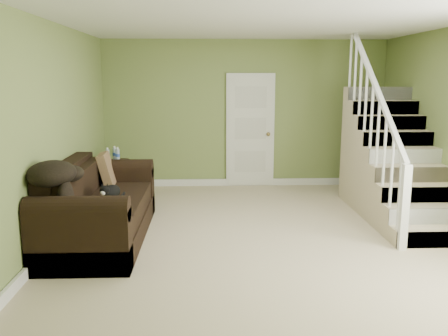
{
  "coord_description": "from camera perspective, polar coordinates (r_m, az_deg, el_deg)",
  "views": [
    {
      "loc": [
        -0.69,
        -5.72,
        1.96
      ],
      "look_at": [
        -0.46,
        0.35,
        0.79
      ],
      "focal_mm": 38.0,
      "sensor_mm": 36.0,
      "label": 1
    }
  ],
  "objects": [
    {
      "name": "throw_pillow",
      "position": [
        6.67,
        -13.92,
        -0.16
      ],
      "size": [
        0.24,
        0.46,
        0.46
      ],
      "primitive_type": "cube",
      "rotation": [
        0.0,
        -0.24,
        0.06
      ],
      "color": "#4A2E1D",
      "rests_on": "sofa"
    },
    {
      "name": "staircase",
      "position": [
        7.33,
        19.37,
        -0.05
      ],
      "size": [
        1.0,
        2.51,
        2.82
      ],
      "color": "#C0AE8B",
      "rests_on": "floor"
    },
    {
      "name": "sofa",
      "position": [
        5.99,
        -14.97,
        -4.95
      ],
      "size": [
        1.02,
        2.37,
        0.94
      ],
      "color": "black",
      "rests_on": "floor"
    },
    {
      "name": "baseboard_back",
      "position": [
        8.68,
        2.45,
        -1.7
      ],
      "size": [
        5.0,
        0.04,
        0.12
      ],
      "primitive_type": "cube",
      "color": "white",
      "rests_on": "floor"
    },
    {
      "name": "cat",
      "position": [
        5.83,
        -13.45,
        -2.86
      ],
      "size": [
        0.26,
        0.49,
        0.24
      ],
      "rotation": [
        0.0,
        0.0,
        -0.26
      ],
      "color": "black",
      "rests_on": "sofa"
    },
    {
      "name": "door",
      "position": [
        8.52,
        3.19,
        4.5
      ],
      "size": [
        0.86,
        0.12,
        2.02
      ],
      "color": "white",
      "rests_on": "floor"
    },
    {
      "name": "side_table",
      "position": [
        7.94,
        -13.04,
        -1.3
      ],
      "size": [
        0.62,
        0.62,
        0.84
      ],
      "rotation": [
        0.0,
        0.0,
        0.24
      ],
      "color": "black",
      "rests_on": "floor"
    },
    {
      "name": "baseboard_left",
      "position": [
        6.29,
        -18.65,
        -7.24
      ],
      "size": [
        0.04,
        5.5,
        0.12
      ],
      "primitive_type": "cube",
      "color": "white",
      "rests_on": "floor"
    },
    {
      "name": "wall_back",
      "position": [
        8.53,
        2.5,
        6.5
      ],
      "size": [
        5.0,
        0.04,
        2.6
      ],
      "primitive_type": "cube",
      "color": "olive",
      "rests_on": "floor"
    },
    {
      "name": "ceiling",
      "position": [
        5.8,
        4.91,
        17.24
      ],
      "size": [
        5.0,
        5.5,
        0.01
      ],
      "primitive_type": "cube",
      "color": "white",
      "rests_on": "wall_back"
    },
    {
      "name": "wall_front",
      "position": [
        3.12,
        10.67,
        -1.45
      ],
      "size": [
        5.0,
        0.04,
        2.6
      ],
      "primitive_type": "cube",
      "color": "olive",
      "rests_on": "floor"
    },
    {
      "name": "banana",
      "position": [
        5.74,
        -13.77,
        -3.76
      ],
      "size": [
        0.07,
        0.2,
        0.05
      ],
      "primitive_type": "ellipsoid",
      "rotation": [
        0.0,
        0.0,
        0.07
      ],
      "color": "yellow",
      "rests_on": "sofa"
    },
    {
      "name": "floor",
      "position": [
        6.09,
        4.51,
        -7.87
      ],
      "size": [
        5.0,
        5.5,
        0.01
      ],
      "primitive_type": "cube",
      "color": "#C0AE8B",
      "rests_on": "ground"
    },
    {
      "name": "throw_blanket",
      "position": [
        5.23,
        -20.03,
        -0.62
      ],
      "size": [
        0.57,
        0.7,
        0.26
      ],
      "primitive_type": "ellipsoid",
      "rotation": [
        0.0,
        0.0,
        0.15
      ],
      "color": "black",
      "rests_on": "sofa"
    },
    {
      "name": "wall_left",
      "position": [
        6.04,
        -19.64,
        4.04
      ],
      "size": [
        0.04,
        5.5,
        2.6
      ],
      "primitive_type": "cube",
      "color": "olive",
      "rests_on": "floor"
    }
  ]
}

